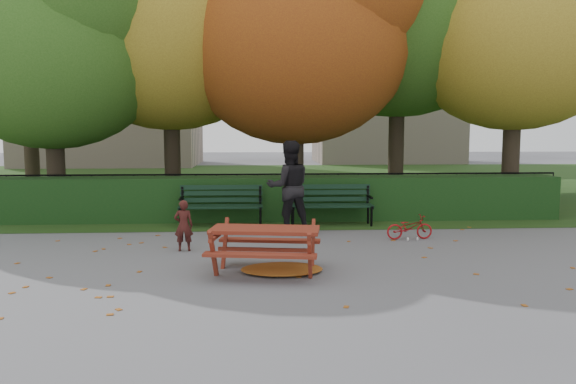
{
  "coord_description": "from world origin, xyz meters",
  "views": [
    {
      "loc": [
        -0.58,
        -8.44,
        2.08
      ],
      "look_at": [
        0.01,
        1.29,
        1.0
      ],
      "focal_mm": 35.0,
      "sensor_mm": 36.0,
      "label": 1
    }
  ],
  "objects": [
    {
      "name": "leaf_pile",
      "position": [
        -0.18,
        -0.37,
        0.04
      ],
      "size": [
        1.39,
        1.13,
        0.08
      ],
      "primitive_type": "ellipsoid",
      "rotation": [
        0.0,
        0.0,
        0.26
      ],
      "color": "brown",
      "rests_on": "ground"
    },
    {
      "name": "child",
      "position": [
        -1.8,
        1.17,
        0.44
      ],
      "size": [
        0.34,
        0.24,
        0.89
      ],
      "primitive_type": "imported",
      "rotation": [
        0.0,
        0.0,
        3.23
      ],
      "color": "#401814",
      "rests_on": "ground"
    },
    {
      "name": "tree_b",
      "position": [
        -2.44,
        6.75,
        5.4
      ],
      "size": [
        6.72,
        6.4,
        8.79
      ],
      "color": "#2E241A",
      "rests_on": "ground"
    },
    {
      "name": "tree_f",
      "position": [
        -7.13,
        9.24,
        5.69
      ],
      "size": [
        6.93,
        6.6,
        9.19
      ],
      "color": "#2E241A",
      "rests_on": "ground"
    },
    {
      "name": "tree_c",
      "position": [
        0.83,
        5.96,
        4.82
      ],
      "size": [
        6.3,
        6.0,
        8.0
      ],
      "color": "#2E241A",
      "rests_on": "ground"
    },
    {
      "name": "building_right",
      "position": [
        8.0,
        28.0,
        6.0
      ],
      "size": [
        9.0,
        6.0,
        12.0
      ],
      "primitive_type": "cube",
      "color": "#C5AE9B",
      "rests_on": "ground"
    },
    {
      "name": "picnic_table",
      "position": [
        -0.43,
        -0.42,
        0.52
      ],
      "size": [
        1.74,
        1.49,
        0.76
      ],
      "rotation": [
        0.0,
        0.0,
        -0.16
      ],
      "color": "maroon",
      "rests_on": "ground"
    },
    {
      "name": "tree_e",
      "position": [
        6.52,
        5.77,
        5.08
      ],
      "size": [
        6.09,
        5.8,
        8.16
      ],
      "color": "#2E241A",
      "rests_on": "ground"
    },
    {
      "name": "bench_left",
      "position": [
        -1.3,
        3.7,
        0.52
      ],
      "size": [
        1.8,
        0.57,
        0.88
      ],
      "color": "black",
      "rests_on": "ground"
    },
    {
      "name": "iron_fence",
      "position": [
        0.0,
        5.3,
        0.54
      ],
      "size": [
        14.0,
        0.04,
        1.02
      ],
      "color": "black",
      "rests_on": "ground"
    },
    {
      "name": "bicycle",
      "position": [
        2.38,
        1.96,
        0.23
      ],
      "size": [
        0.91,
        0.37,
        0.47
      ],
      "primitive_type": "imported",
      "rotation": [
        0.0,
        0.0,
        1.63
      ],
      "color": "maroon",
      "rests_on": "ground"
    },
    {
      "name": "leaf_scatter",
      "position": [
        0.0,
        0.3,
        0.01
      ],
      "size": [
        9.0,
        5.7,
        0.01
      ],
      "primitive_type": null,
      "color": "brown",
      "rests_on": "ground"
    },
    {
      "name": "building_left",
      "position": [
        -9.0,
        26.0,
        7.5
      ],
      "size": [
        10.0,
        7.0,
        15.0
      ],
      "primitive_type": "cube",
      "color": "#C5AE9B",
      "rests_on": "ground"
    },
    {
      "name": "adult",
      "position": [
        0.12,
        2.82,
        0.94
      ],
      "size": [
        1.0,
        0.83,
        1.87
      ],
      "primitive_type": "imported",
      "rotation": [
        0.0,
        0.0,
        3.29
      ],
      "color": "black",
      "rests_on": "ground"
    },
    {
      "name": "ground",
      "position": [
        0.0,
        0.0,
        0.0
      ],
      "size": [
        90.0,
        90.0,
        0.0
      ],
      "primitive_type": "plane",
      "color": "slate",
      "rests_on": "ground"
    },
    {
      "name": "grass_strip",
      "position": [
        0.0,
        14.0,
        0.01
      ],
      "size": [
        90.0,
        90.0,
        0.0
      ],
      "primitive_type": "plane",
      "color": "#1D3C15",
      "rests_on": "ground"
    },
    {
      "name": "tree_g",
      "position": [
        8.33,
        9.76,
        5.37
      ],
      "size": [
        6.3,
        6.0,
        8.55
      ],
      "color": "#2E241A",
      "rests_on": "ground"
    },
    {
      "name": "tree_a",
      "position": [
        -5.19,
        5.58,
        4.52
      ],
      "size": [
        5.88,
        5.6,
        7.48
      ],
      "color": "#2E241A",
      "rests_on": "ground"
    },
    {
      "name": "bench_right",
      "position": [
        1.1,
        3.7,
        0.52
      ],
      "size": [
        1.8,
        0.57,
        0.88
      ],
      "color": "black",
      "rests_on": "ground"
    },
    {
      "name": "hedge",
      "position": [
        0.0,
        4.5,
        0.5
      ],
      "size": [
        13.0,
        0.9,
        1.0
      ],
      "primitive_type": "cube",
      "color": "black",
      "rests_on": "ground"
    }
  ]
}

